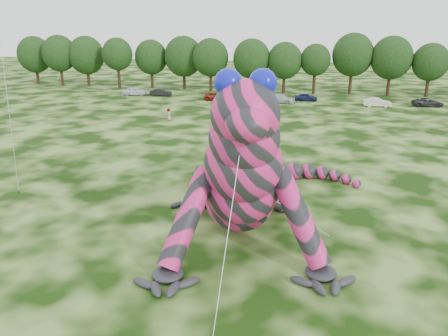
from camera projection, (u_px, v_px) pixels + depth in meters
name	position (u px, v px, depth m)	size (l,w,h in m)	color
ground	(291.00, 252.00, 24.89)	(240.00, 240.00, 0.00)	#16330A
inflatable_gecko	(239.00, 145.00, 27.00)	(17.60, 20.90, 10.45)	#CB226F
tree_0	(35.00, 60.00, 88.34)	(6.91, 6.22, 9.51)	black
tree_1	(60.00, 61.00, 86.06)	(6.74, 6.07, 9.81)	black
tree_2	(87.00, 61.00, 85.77)	(7.04, 6.34, 9.64)	black
tree_3	(118.00, 63.00, 82.89)	(5.81, 5.23, 9.44)	black
tree_4	(151.00, 64.00, 83.37)	(6.22, 5.60, 9.06)	black
tree_5	(184.00, 63.00, 81.80)	(7.16, 6.44, 9.80)	black
tree_6	(211.00, 65.00, 79.21)	(6.52, 5.86, 9.49)	black
tree_7	(252.00, 66.00, 77.95)	(6.68, 6.01, 9.48)	black
tree_8	(284.00, 68.00, 77.13)	(6.14, 5.53, 8.94)	black
tree_9	(315.00, 69.00, 76.54)	(5.27, 4.74, 8.68)	black
tree_10	(352.00, 64.00, 76.24)	(7.09, 6.38, 10.50)	black
tree_11	(391.00, 66.00, 74.78)	(7.01, 6.31, 10.07)	black
tree_12	(430.00, 70.00, 73.40)	(5.99, 5.39, 8.97)	black
car_0	(135.00, 91.00, 76.14)	(1.69, 4.21, 1.43)	silver
car_1	(161.00, 92.00, 75.51)	(1.32, 3.78, 1.24)	black
car_2	(218.00, 96.00, 71.42)	(2.08, 4.50, 1.25)	maroon
car_3	(280.00, 99.00, 69.26)	(1.91, 4.69, 1.36)	silver
car_4	(306.00, 97.00, 70.91)	(1.47, 3.66, 1.25)	#141B44
car_5	(377.00, 102.00, 66.14)	(1.42, 4.07, 1.34)	silver
car_6	(428.00, 102.00, 66.35)	(2.09, 4.53, 1.26)	#29292C
spectator_4	(169.00, 114.00, 57.21)	(0.78, 0.51, 1.60)	gray
spectator_0	(218.00, 137.00, 45.65)	(0.66, 0.43, 1.82)	gray
spectator_1	(234.00, 126.00, 50.63)	(0.81, 0.63, 1.66)	gray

